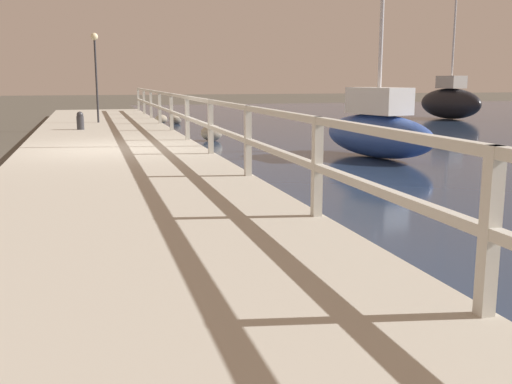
# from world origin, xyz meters

# --- Properties ---
(ground_plane) EXTENTS (120.00, 120.00, 0.00)m
(ground_plane) POSITION_xyz_m (0.00, 0.00, 0.00)
(ground_plane) COLOR #4C473D
(dock_walkway) EXTENTS (3.99, 36.00, 0.31)m
(dock_walkway) POSITION_xyz_m (0.00, 0.00, 0.15)
(dock_walkway) COLOR #B2AD9E
(dock_walkway) RESTS_ON ground
(railing) EXTENTS (0.10, 32.50, 1.09)m
(railing) POSITION_xyz_m (1.90, 0.00, 1.05)
(railing) COLOR beige
(railing) RESTS_ON dock_walkway
(boulder_water_edge) EXTENTS (0.51, 0.45, 0.38)m
(boulder_water_edge) POSITION_xyz_m (2.41, 11.43, 0.19)
(boulder_water_edge) COLOR gray
(boulder_water_edge) RESTS_ON ground
(boulder_near_dock) EXTENTS (0.45, 0.41, 0.34)m
(boulder_near_dock) POSITION_xyz_m (3.04, 12.07, 0.17)
(boulder_near_dock) COLOR gray
(boulder_near_dock) RESTS_ON ground
(boulder_upstream) EXTENTS (0.36, 0.32, 0.27)m
(boulder_upstream) POSITION_xyz_m (3.02, 11.14, 0.14)
(boulder_upstream) COLOR #666056
(boulder_upstream) RESTS_ON ground
(boulder_downstream) EXTENTS (0.64, 0.58, 0.48)m
(boulder_downstream) POSITION_xyz_m (3.02, 4.02, 0.24)
(boulder_downstream) COLOR gray
(boulder_downstream) RESTS_ON ground
(mooring_bollard) EXTENTS (0.22, 0.22, 0.54)m
(mooring_bollard) POSITION_xyz_m (-0.72, 5.44, 0.58)
(mooring_bollard) COLOR #333338
(mooring_bollard) RESTS_ON dock_walkway
(dock_lamp) EXTENTS (0.25, 0.25, 3.06)m
(dock_lamp) POSITION_xyz_m (-0.14, 8.43, 2.52)
(dock_lamp) COLOR #2D2D33
(dock_lamp) RESTS_ON dock_walkway
(sailboat_blue) EXTENTS (1.94, 3.58, 7.81)m
(sailboat_blue) POSITION_xyz_m (5.96, -0.81, 0.68)
(sailboat_blue) COLOR #2D4C9E
(sailboat_blue) RESTS_ON water_surface
(sailboat_black) EXTENTS (1.83, 3.78, 7.81)m
(sailboat_black) POSITION_xyz_m (15.61, 10.98, 0.81)
(sailboat_black) COLOR black
(sailboat_black) RESTS_ON water_surface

